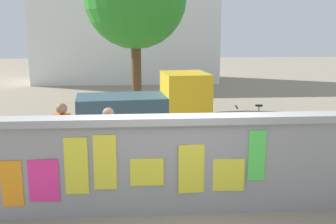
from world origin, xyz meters
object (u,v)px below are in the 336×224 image
auto_rickshaw_truck (150,107)px  motorcycle (276,143)px  person_bystander (63,134)px  person_walking (109,141)px  bicycle_near (253,125)px

auto_rickshaw_truck → motorcycle: (2.82, -2.28, -0.44)m
person_bystander → person_walking: bearing=-30.5°
person_walking → bicycle_near: bearing=43.6°
bicycle_near → person_walking: size_ratio=1.05×
person_walking → person_bystander: same height
motorcycle → person_bystander: bearing=-169.3°
auto_rickshaw_truck → person_bystander: bearing=-120.3°
bicycle_near → person_bystander: (-4.75, -3.07, 0.62)m
person_bystander → auto_rickshaw_truck: bearing=59.7°
bicycle_near → motorcycle: bearing=-92.2°
auto_rickshaw_truck → motorcycle: auto_rickshaw_truck is taller
bicycle_near → person_bystander: bearing=-147.2°
auto_rickshaw_truck → bicycle_near: (2.91, -0.09, -0.54)m
bicycle_near → person_bystander: 5.69m
bicycle_near → person_bystander: size_ratio=1.05×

